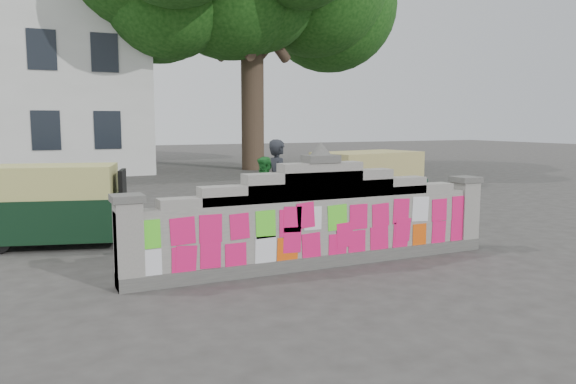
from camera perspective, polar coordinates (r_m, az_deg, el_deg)
name	(u,v)px	position (r m, az deg, el deg)	size (l,w,h in m)	color
ground	(320,265)	(9.22, 3.26, -7.46)	(100.00, 100.00, 0.00)	#383533
parapet_wall	(320,220)	(9.06, 3.31, -2.87)	(6.48, 0.44, 2.01)	#4C4C49
cyclist_bike	(278,215)	(10.96, -0.99, -2.37)	(0.68, 1.96, 1.03)	black
cyclist_rider	(278,197)	(10.91, -0.99, -0.52)	(0.64, 0.42, 1.74)	#22242A
pedestrian	(266,191)	(12.73, -2.26, 0.12)	(0.75, 0.58, 1.54)	#228030
rickshaw_left	(60,204)	(11.38, -22.19, -1.15)	(2.83, 1.85, 1.52)	black
rickshaw_right	(364,187)	(12.90, 7.77, 0.53)	(3.07, 1.83, 1.65)	#103221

